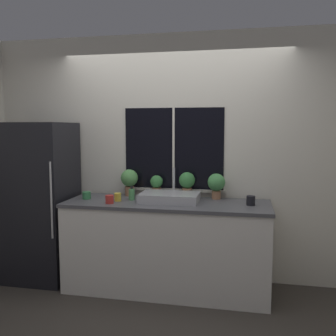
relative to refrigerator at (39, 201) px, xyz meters
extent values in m
plane|color=#38332D|center=(1.46, -0.37, -0.87)|extent=(14.00, 14.00, 0.00)
cube|color=silver|center=(1.46, 0.38, 0.48)|extent=(8.00, 0.06, 2.70)
cube|color=black|center=(1.46, 0.34, 0.58)|extent=(1.10, 0.01, 0.89)
cube|color=silver|center=(1.46, 0.33, 0.58)|extent=(0.02, 0.01, 0.89)
cube|color=silver|center=(1.46, 0.33, 0.12)|extent=(1.16, 0.04, 0.03)
cube|color=silver|center=(-0.65, 1.13, 0.48)|extent=(0.06, 7.00, 2.70)
cube|color=white|center=(1.46, -0.03, -0.42)|extent=(2.07, 0.67, 0.89)
cube|color=#4C4C51|center=(1.46, -0.03, 0.04)|extent=(2.09, 0.70, 0.03)
cube|color=black|center=(0.00, 0.00, 0.00)|extent=(0.73, 0.63, 1.74)
cylinder|color=silver|center=(0.34, -0.33, 0.09)|extent=(0.02, 0.02, 0.78)
cube|color=#ADADB2|center=(1.49, -0.01, 0.10)|extent=(0.59, 0.40, 0.09)
cylinder|color=#B7B7BC|center=(1.49, 0.22, 0.07)|extent=(0.04, 0.04, 0.03)
cylinder|color=#B7B7BC|center=(1.49, 0.22, 0.24)|extent=(0.02, 0.02, 0.30)
cylinder|color=#9E6B4C|center=(0.98, 0.24, 0.11)|extent=(0.10, 0.10, 0.10)
sphere|color=#569951|center=(0.98, 0.24, 0.26)|extent=(0.19, 0.19, 0.19)
cylinder|color=#9E6B4C|center=(1.29, 0.24, 0.11)|extent=(0.09, 0.09, 0.10)
sphere|color=#387A3D|center=(1.29, 0.24, 0.23)|extent=(0.14, 0.14, 0.14)
cylinder|color=#9E6B4C|center=(1.63, 0.24, 0.11)|extent=(0.11, 0.11, 0.11)
sphere|color=#387A3D|center=(1.63, 0.24, 0.25)|extent=(0.17, 0.17, 0.17)
cylinder|color=#9E6B4C|center=(1.94, 0.24, 0.10)|extent=(0.09, 0.09, 0.09)
sphere|color=#478E4C|center=(1.94, 0.24, 0.24)|extent=(0.19, 0.19, 0.19)
cylinder|color=#519E5B|center=(1.08, 0.00, 0.12)|extent=(0.06, 0.06, 0.12)
cylinder|color=black|center=(1.08, 0.00, 0.19)|extent=(0.03, 0.03, 0.03)
cylinder|color=#38844C|center=(0.59, -0.04, 0.10)|extent=(0.09, 0.09, 0.08)
cylinder|color=black|center=(2.30, -0.02, 0.10)|extent=(0.08, 0.08, 0.09)
cylinder|color=gold|center=(0.95, -0.09, 0.10)|extent=(0.07, 0.07, 0.08)
cylinder|color=#B72D28|center=(0.91, -0.22, 0.10)|extent=(0.08, 0.08, 0.08)
camera|label=1|loc=(2.23, -3.71, 0.82)|focal=40.00mm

